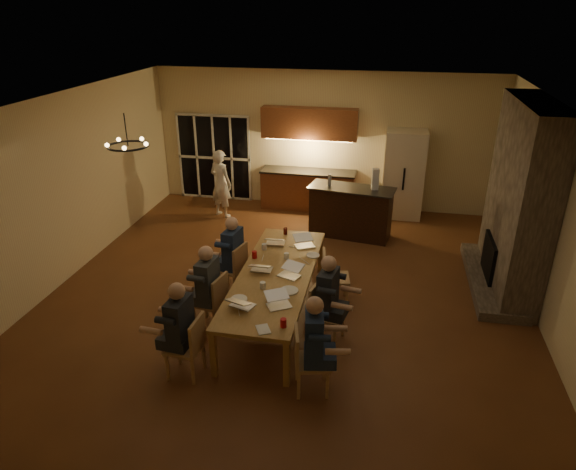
% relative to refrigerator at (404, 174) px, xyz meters
% --- Properties ---
extents(floor, '(9.00, 9.00, 0.00)m').
position_rel_refrigerator_xyz_m(floor, '(-1.90, -4.15, -1.00)').
color(floor, brown).
rests_on(floor, ground).
extents(back_wall, '(8.00, 0.04, 3.20)m').
position_rel_refrigerator_xyz_m(back_wall, '(-1.90, 0.37, 0.60)').
color(back_wall, beige).
rests_on(back_wall, ground).
extents(left_wall, '(0.04, 9.00, 3.20)m').
position_rel_refrigerator_xyz_m(left_wall, '(-5.92, -4.15, 0.60)').
color(left_wall, beige).
rests_on(left_wall, ground).
extents(right_wall, '(0.04, 9.00, 3.20)m').
position_rel_refrigerator_xyz_m(right_wall, '(2.12, -4.15, 0.60)').
color(right_wall, beige).
rests_on(right_wall, ground).
extents(ceiling, '(8.00, 9.00, 0.04)m').
position_rel_refrigerator_xyz_m(ceiling, '(-1.90, -4.15, 2.22)').
color(ceiling, white).
rests_on(ceiling, back_wall).
extents(french_doors, '(1.86, 0.08, 2.10)m').
position_rel_refrigerator_xyz_m(french_doors, '(-4.60, 0.32, 0.05)').
color(french_doors, black).
rests_on(french_doors, ground).
extents(fireplace, '(0.58, 2.50, 3.20)m').
position_rel_refrigerator_xyz_m(fireplace, '(1.80, -2.95, 0.60)').
color(fireplace, '#6D5F55').
rests_on(fireplace, ground).
extents(kitchenette, '(2.24, 0.68, 2.40)m').
position_rel_refrigerator_xyz_m(kitchenette, '(-2.20, 0.05, 0.20)').
color(kitchenette, brown).
rests_on(kitchenette, ground).
extents(refrigerator, '(0.90, 0.68, 2.00)m').
position_rel_refrigerator_xyz_m(refrigerator, '(0.00, 0.00, 0.00)').
color(refrigerator, beige).
rests_on(refrigerator, ground).
extents(dining_table, '(1.10, 3.31, 0.75)m').
position_rel_refrigerator_xyz_m(dining_table, '(-1.95, -4.68, -0.62)').
color(dining_table, '#AB7D44').
rests_on(dining_table, ground).
extents(bar_island, '(1.84, 0.95, 1.08)m').
position_rel_refrigerator_xyz_m(bar_island, '(-1.06, -1.37, -0.46)').
color(bar_island, black).
rests_on(bar_island, ground).
extents(chair_left_near, '(0.46, 0.46, 0.89)m').
position_rel_refrigerator_xyz_m(chair_left_near, '(-2.82, -6.30, -0.55)').
color(chair_left_near, tan).
rests_on(chair_left_near, ground).
extents(chair_left_mid, '(0.52, 0.52, 0.89)m').
position_rel_refrigerator_xyz_m(chair_left_mid, '(-2.87, -5.17, -0.55)').
color(chair_left_mid, tan).
rests_on(chair_left_mid, ground).
extents(chair_left_far, '(0.54, 0.54, 0.89)m').
position_rel_refrigerator_xyz_m(chair_left_far, '(-2.87, -4.09, -0.55)').
color(chair_left_far, tan).
rests_on(chair_left_far, ground).
extents(chair_right_near, '(0.53, 0.53, 0.89)m').
position_rel_refrigerator_xyz_m(chair_right_near, '(-1.13, -6.28, -0.55)').
color(chair_right_near, tan).
rests_on(chair_right_near, ground).
extents(chair_right_mid, '(0.53, 0.53, 0.89)m').
position_rel_refrigerator_xyz_m(chair_right_mid, '(-1.07, -5.17, -0.55)').
color(chair_right_mid, tan).
rests_on(chair_right_mid, ground).
extents(chair_right_far, '(0.51, 0.51, 0.89)m').
position_rel_refrigerator_xyz_m(chair_right_far, '(-1.08, -4.06, -0.55)').
color(chair_right_far, tan).
rests_on(chair_right_far, ground).
extents(person_left_near, '(0.65, 0.65, 1.38)m').
position_rel_refrigerator_xyz_m(person_left_near, '(-2.86, -6.29, -0.31)').
color(person_left_near, '#24282F').
rests_on(person_left_near, ground).
extents(person_right_near, '(0.69, 0.69, 1.38)m').
position_rel_refrigerator_xyz_m(person_right_near, '(-1.11, -6.28, -0.31)').
color(person_right_near, navy).
rests_on(person_right_near, ground).
extents(person_left_mid, '(0.66, 0.66, 1.38)m').
position_rel_refrigerator_xyz_m(person_left_mid, '(-2.86, -5.21, -0.31)').
color(person_left_mid, '#393F44').
rests_on(person_left_mid, ground).
extents(person_right_mid, '(0.70, 0.70, 1.38)m').
position_rel_refrigerator_xyz_m(person_right_mid, '(-1.08, -5.18, -0.31)').
color(person_right_mid, '#24282F').
rests_on(person_right_mid, ground).
extents(person_left_far, '(0.68, 0.68, 1.38)m').
position_rel_refrigerator_xyz_m(person_left_far, '(-2.81, -4.09, -0.31)').
color(person_left_far, navy).
rests_on(person_left_far, ground).
extents(standing_person, '(0.68, 0.58, 1.57)m').
position_rel_refrigerator_xyz_m(standing_person, '(-4.08, -0.82, -0.21)').
color(standing_person, white).
rests_on(standing_person, ground).
extents(chandelier, '(0.58, 0.58, 0.03)m').
position_rel_refrigerator_xyz_m(chandelier, '(-3.95, -5.04, 1.75)').
color(chandelier, black).
rests_on(chandelier, ceiling).
extents(laptop_a, '(0.39, 0.37, 0.23)m').
position_rel_refrigerator_xyz_m(laptop_a, '(-2.20, -5.66, -0.14)').
color(laptop_a, silver).
rests_on(laptop_a, dining_table).
extents(laptop_b, '(0.42, 0.40, 0.23)m').
position_rel_refrigerator_xyz_m(laptop_b, '(-1.70, -5.58, -0.14)').
color(laptop_b, silver).
rests_on(laptop_b, dining_table).
extents(laptop_c, '(0.32, 0.28, 0.23)m').
position_rel_refrigerator_xyz_m(laptop_c, '(-2.19, -4.60, -0.14)').
color(laptop_c, silver).
rests_on(laptop_c, dining_table).
extents(laptop_d, '(0.40, 0.38, 0.23)m').
position_rel_refrigerator_xyz_m(laptop_d, '(-1.73, -4.72, -0.14)').
color(laptop_d, silver).
rests_on(laptop_d, dining_table).
extents(laptop_e, '(0.34, 0.30, 0.23)m').
position_rel_refrigerator_xyz_m(laptop_e, '(-2.18, -3.61, -0.14)').
color(laptop_e, silver).
rests_on(laptop_e, dining_table).
extents(laptop_f, '(0.41, 0.40, 0.23)m').
position_rel_refrigerator_xyz_m(laptop_f, '(-1.67, -3.63, -0.14)').
color(laptop_f, silver).
rests_on(laptop_f, dining_table).
extents(mug_front, '(0.09, 0.09, 0.10)m').
position_rel_refrigerator_xyz_m(mug_front, '(-2.04, -5.15, -0.20)').
color(mug_front, white).
rests_on(mug_front, dining_table).
extents(mug_mid, '(0.08, 0.08, 0.10)m').
position_rel_refrigerator_xyz_m(mug_mid, '(-1.89, -4.15, -0.20)').
color(mug_mid, white).
rests_on(mug_mid, dining_table).
extents(mug_back, '(0.09, 0.09, 0.10)m').
position_rel_refrigerator_xyz_m(mug_back, '(-2.32, -3.88, -0.20)').
color(mug_back, white).
rests_on(mug_back, dining_table).
extents(redcup_near, '(0.08, 0.08, 0.12)m').
position_rel_refrigerator_xyz_m(redcup_near, '(-1.55, -6.05, -0.19)').
color(redcup_near, '#AF0B10').
rests_on(redcup_near, dining_table).
extents(redcup_mid, '(0.08, 0.08, 0.12)m').
position_rel_refrigerator_xyz_m(redcup_mid, '(-2.40, -4.23, -0.19)').
color(redcup_mid, '#AF0B10').
rests_on(redcup_mid, dining_table).
extents(can_silver, '(0.06, 0.06, 0.12)m').
position_rel_refrigerator_xyz_m(can_silver, '(-1.89, -5.43, -0.19)').
color(can_silver, '#B2B2B7').
rests_on(can_silver, dining_table).
extents(can_cola, '(0.07, 0.07, 0.12)m').
position_rel_refrigerator_xyz_m(can_cola, '(-2.10, -3.20, -0.19)').
color(can_cola, '#3F0F0C').
rests_on(can_cola, dining_table).
extents(plate_near, '(0.27, 0.27, 0.02)m').
position_rel_refrigerator_xyz_m(plate_near, '(-1.65, -5.15, -0.24)').
color(plate_near, white).
rests_on(plate_near, dining_table).
extents(plate_left, '(0.24, 0.24, 0.02)m').
position_rel_refrigerator_xyz_m(plate_left, '(-2.30, -5.52, -0.24)').
color(plate_left, white).
rests_on(plate_left, dining_table).
extents(plate_far, '(0.22, 0.22, 0.02)m').
position_rel_refrigerator_xyz_m(plate_far, '(-1.48, -3.97, -0.24)').
color(plate_far, white).
rests_on(plate_far, dining_table).
extents(notepad, '(0.24, 0.27, 0.01)m').
position_rel_refrigerator_xyz_m(notepad, '(-1.79, -6.17, -0.24)').
color(notepad, white).
rests_on(notepad, dining_table).
extents(bar_bottle, '(0.08, 0.08, 0.24)m').
position_rel_refrigerator_xyz_m(bar_bottle, '(-1.53, -1.33, 0.20)').
color(bar_bottle, '#99999E').
rests_on(bar_bottle, bar_island).
extents(bar_blender, '(0.15, 0.15, 0.43)m').
position_rel_refrigerator_xyz_m(bar_blender, '(-0.60, -1.37, 0.29)').
color(bar_blender, silver).
rests_on(bar_blender, bar_island).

